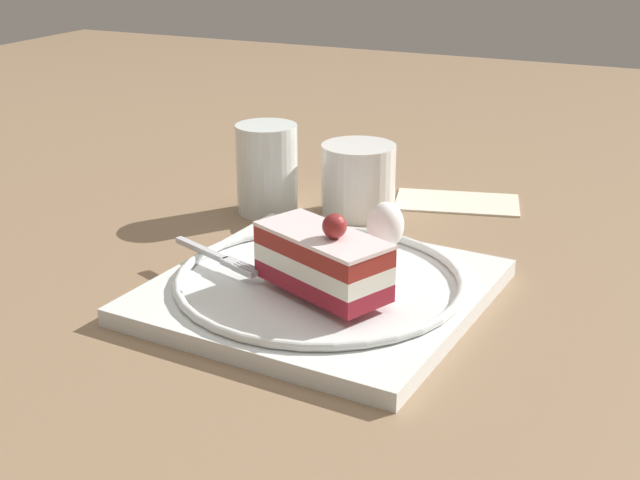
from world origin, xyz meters
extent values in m
plane|color=#886C4E|center=(0.00, 0.00, 0.00)|extent=(2.40, 2.40, 0.00)
cube|color=white|center=(0.01, 0.03, 0.01)|extent=(0.27, 0.27, 0.01)
torus|color=white|center=(0.01, 0.03, 0.02)|extent=(0.25, 0.25, 0.01)
cube|color=maroon|center=(0.03, 0.04, 0.03)|extent=(0.09, 0.12, 0.01)
cube|color=white|center=(0.03, 0.04, 0.04)|extent=(0.09, 0.12, 0.01)
cube|color=maroon|center=(0.03, 0.04, 0.06)|extent=(0.09, 0.12, 0.01)
cube|color=white|center=(0.03, 0.04, 0.07)|extent=(0.09, 0.12, 0.00)
sphere|color=maroon|center=(0.04, 0.05, 0.08)|extent=(0.02, 0.02, 0.02)
ellipsoid|color=white|center=(-0.07, 0.05, 0.04)|extent=(0.03, 0.03, 0.04)
cube|color=silver|center=(0.01, -0.08, 0.02)|extent=(0.03, 0.06, 0.00)
cube|color=silver|center=(0.02, -0.05, 0.02)|extent=(0.02, 0.02, 0.00)
cube|color=silver|center=(0.04, -0.03, 0.02)|extent=(0.01, 0.02, 0.00)
cube|color=silver|center=(0.03, -0.03, 0.02)|extent=(0.01, 0.02, 0.00)
cube|color=silver|center=(0.03, -0.03, 0.02)|extent=(0.01, 0.02, 0.00)
cube|color=silver|center=(0.03, -0.03, 0.02)|extent=(0.01, 0.02, 0.00)
cylinder|color=white|center=(-0.16, -0.11, 0.05)|extent=(0.06, 0.06, 0.09)
cylinder|color=beige|center=(-0.16, -0.11, 0.03)|extent=(0.06, 0.06, 0.05)
cylinder|color=white|center=(-0.20, -0.02, 0.04)|extent=(0.08, 0.08, 0.07)
cylinder|color=#B7232D|center=(-0.20, -0.02, 0.02)|extent=(0.07, 0.07, 0.03)
cube|color=beige|center=(-0.27, 0.06, 0.00)|extent=(0.10, 0.14, 0.00)
camera|label=1|loc=(0.59, 0.29, 0.30)|focal=48.29mm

